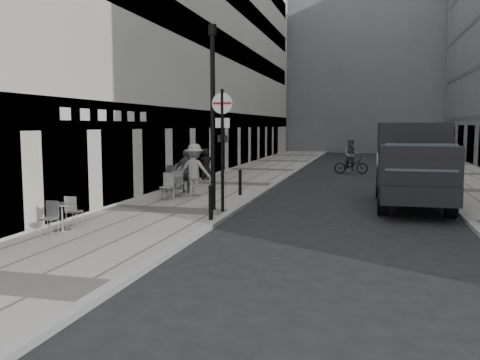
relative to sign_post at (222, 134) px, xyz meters
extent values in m
cube|color=#9D988E|center=(-1.80, 7.54, -2.47)|extent=(4.00, 60.00, 0.12)
cube|color=beige|center=(-5.80, 14.04, 6.47)|extent=(4.00, 45.00, 18.00)
cube|color=slate|center=(1.70, 45.54, 8.47)|extent=(24.00, 16.00, 22.00)
cylinder|color=black|center=(0.00, 0.00, -0.53)|extent=(0.10, 0.10, 3.76)
cylinder|color=white|center=(0.00, 0.00, 0.92)|extent=(0.64, 0.06, 0.64)
cube|color=#B21414|center=(0.00, -0.02, 0.92)|extent=(0.59, 0.03, 0.06)
cube|color=white|center=(0.00, 0.03, 0.33)|extent=(0.45, 0.04, 0.30)
cylinder|color=black|center=(-0.40, 0.32, 0.36)|extent=(0.15, 0.15, 5.53)
cylinder|color=black|center=(-0.40, 0.32, 3.17)|extent=(0.26, 0.26, 0.32)
cylinder|color=black|center=(-0.40, 3.81, -1.95)|extent=(0.12, 0.12, 0.91)
cylinder|color=black|center=(0.05, -1.38, -1.94)|extent=(0.12, 0.12, 0.93)
cylinder|color=black|center=(4.82, 1.25, -2.08)|extent=(0.32, 0.90, 0.90)
cylinder|color=black|center=(6.80, 1.25, -2.08)|extent=(0.32, 0.90, 0.90)
cylinder|color=black|center=(4.82, 5.08, -2.08)|extent=(0.32, 0.90, 0.90)
cylinder|color=black|center=(6.80, 5.07, -2.08)|extent=(0.32, 0.90, 0.90)
cube|color=black|center=(5.81, 4.17, -0.78)|extent=(2.26, 4.06, 2.25)
cube|color=black|center=(5.81, 1.13, -1.12)|extent=(2.25, 2.03, 1.58)
cube|color=#1E2328|center=(5.81, 0.29, -0.67)|extent=(1.97, 0.40, 0.83)
imported|color=black|center=(3.41, 14.89, -2.03)|extent=(1.89, 0.70, 0.99)
imported|color=#57585C|center=(3.41, 14.89, -1.43)|extent=(0.92, 0.73, 1.86)
imported|color=#5D5C61|center=(-2.61, 3.88, -1.54)|extent=(1.05, 0.53, 1.72)
imported|color=#A59E98|center=(-1.99, 3.10, -1.42)|extent=(1.30, 0.77, 1.98)
imported|color=black|center=(-3.40, 8.84, -1.63)|extent=(0.86, 0.69, 1.54)
cylinder|color=#B0B0B2|center=(-3.14, -3.77, -2.39)|extent=(0.40, 0.40, 0.03)
cylinder|color=#B0B0B2|center=(-3.14, -3.77, -2.06)|extent=(0.05, 0.05, 0.67)
cylinder|color=#B0B0B2|center=(-3.14, -3.77, -1.72)|extent=(0.64, 0.64, 0.03)
cylinder|color=silver|center=(-3.40, 4.82, -2.39)|extent=(0.50, 0.50, 0.03)
cylinder|color=silver|center=(-3.40, 4.82, -1.97)|extent=(0.07, 0.07, 0.85)
cylinder|color=silver|center=(-3.40, 4.82, -1.55)|extent=(0.80, 0.80, 0.03)
cylinder|color=silver|center=(-2.60, 2.47, -2.39)|extent=(0.47, 0.47, 0.03)
cylinder|color=silver|center=(-2.60, 2.47, -2.00)|extent=(0.06, 0.06, 0.79)
cylinder|color=silver|center=(-2.60, 2.47, -1.60)|extent=(0.75, 0.75, 0.03)
camera|label=1|loc=(4.33, -14.95, 0.26)|focal=38.00mm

